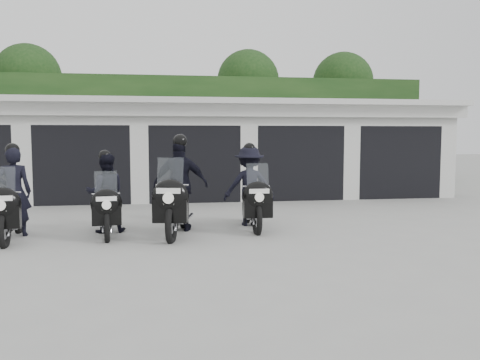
{
  "coord_description": "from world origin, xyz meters",
  "views": [
    {
      "loc": [
        -0.97,
        -8.96,
        1.9
      ],
      "look_at": [
        0.55,
        0.74,
        1.05
      ],
      "focal_mm": 38.0,
      "sensor_mm": 36.0,
      "label": 1
    }
  ],
  "objects": [
    {
      "name": "police_bike_b",
      "position": [
        -2.03,
        1.11,
        0.71
      ],
      "size": [
        0.82,
        1.93,
        1.68
      ],
      "rotation": [
        0.0,
        0.0,
        0.12
      ],
      "color": "black",
      "rests_on": "ground"
    },
    {
      "name": "police_bike_c",
      "position": [
        -0.62,
        1.02,
        0.85
      ],
      "size": [
        1.19,
        2.28,
        2.0
      ],
      "rotation": [
        0.0,
        0.0,
        -0.2
      ],
      "color": "black",
      "rests_on": "ground"
    },
    {
      "name": "police_bike_d",
      "position": [
        0.88,
        1.45,
        0.77
      ],
      "size": [
        1.1,
        2.09,
        1.82
      ],
      "rotation": [
        0.0,
        0.0,
        -0.02
      ],
      "color": "black",
      "rests_on": "ground"
    },
    {
      "name": "background_vegetation",
      "position": [
        0.37,
        12.92,
        2.77
      ],
      "size": [
        20.0,
        3.9,
        5.8
      ],
      "color": "#153212",
      "rests_on": "ground"
    },
    {
      "name": "garage_block",
      "position": [
        -0.0,
        8.06,
        1.42
      ],
      "size": [
        16.4,
        6.8,
        2.96
      ],
      "color": "silver",
      "rests_on": "ground"
    },
    {
      "name": "ground",
      "position": [
        0.0,
        0.0,
        0.0
      ],
      "size": [
        80.0,
        80.0,
        0.0
      ],
      "primitive_type": "plane",
      "color": "gray",
      "rests_on": "ground"
    },
    {
      "name": "police_bike_a",
      "position": [
        -3.7,
        0.85,
        0.72
      ],
      "size": [
        0.74,
        2.1,
        1.83
      ],
      "rotation": [
        0.0,
        0.0,
        0.09
      ],
      "color": "black",
      "rests_on": "ground"
    }
  ]
}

